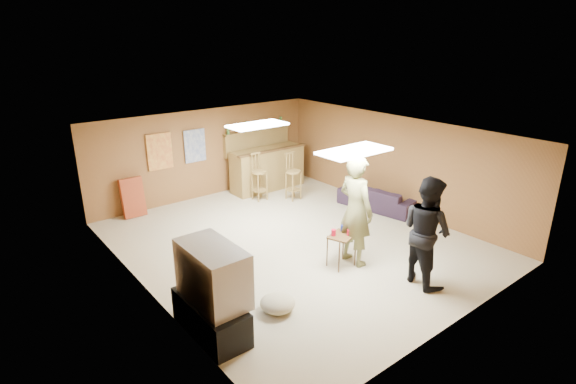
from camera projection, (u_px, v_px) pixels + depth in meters
ground at (294, 242)px, 8.98m from camera, size 7.00×7.00×0.00m
ceiling at (295, 133)px, 8.24m from camera, size 6.00×7.00×0.02m
wall_back at (206, 153)px, 11.19m from camera, size 6.00×0.02×2.20m
wall_front at (459, 257)px, 6.04m from camera, size 6.00×0.02×2.20m
wall_left at (143, 230)px, 6.85m from camera, size 0.02×7.00×2.20m
wall_right at (395, 163)px, 10.38m from camera, size 0.02×7.00×2.20m
tv_stand at (211, 317)px, 6.20m from camera, size 0.55×1.30×0.50m
dvd_box at (225, 317)px, 6.36m from camera, size 0.35×0.50×0.08m
tv_body at (213, 274)px, 6.02m from camera, size 0.60×1.10×0.80m
tv_screen at (232, 267)px, 6.20m from camera, size 0.02×0.95×0.65m
bar_counter at (268, 169)px, 11.85m from camera, size 2.00×0.60×1.10m
bar_lip at (273, 150)px, 11.48m from camera, size 2.10×0.12×0.05m
bar_shelf at (257, 131)px, 11.86m from camera, size 2.00×0.18×0.05m
bar_backing at (257, 142)px, 11.98m from camera, size 2.00×0.14×0.60m
poster_left at (160, 152)px, 10.37m from camera, size 0.60×0.03×0.85m
poster_right at (195, 146)px, 10.90m from camera, size 0.55×0.03×0.80m
folding_chair_stack at (133, 197)px, 10.09m from camera, size 0.50×0.26×0.91m
ceiling_panel_front at (354, 151)px, 7.15m from camera, size 1.20×0.60×0.04m
ceiling_panel_back at (257, 125)px, 9.14m from camera, size 1.20×0.60×0.04m
person_olive at (356, 210)px, 7.87m from camera, size 0.49×0.74×2.01m
person_black at (427, 231)px, 7.26m from camera, size 0.87×1.02×1.84m
sofa at (378, 197)px, 10.61m from camera, size 1.05×1.95×0.54m
tray_table at (341, 250)px, 7.96m from camera, size 0.56×0.51×0.60m
cup_red_near at (333, 233)px, 7.82m from camera, size 0.09×0.09×0.11m
cup_red_far at (349, 232)px, 7.84m from camera, size 0.09×0.09×0.10m
cup_blue at (343, 228)px, 8.00m from camera, size 0.10×0.10×0.11m
bar_stool_left at (259, 177)px, 11.05m from camera, size 0.49×0.49×1.17m
bar_stool_right at (293, 174)px, 11.06m from camera, size 0.49×0.49×1.29m
cushion_near_tv at (232, 276)px, 7.46m from camera, size 0.72×0.72×0.25m
cushion_mid at (233, 260)px, 8.06m from camera, size 0.58×0.58×0.20m
cushion_far at (278, 303)px, 6.74m from camera, size 0.65×0.65×0.24m
bottle_row at (255, 125)px, 11.76m from camera, size 1.76×0.08×0.26m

